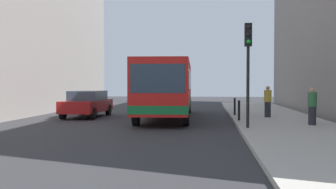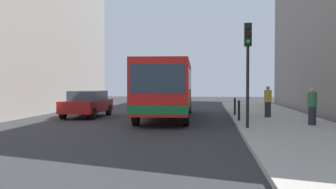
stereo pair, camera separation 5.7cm
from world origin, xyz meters
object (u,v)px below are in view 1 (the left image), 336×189
object	(u,v)px
bollard_near	(239,110)
pedestrian_near_signal	(312,106)
car_beside_bus	(87,103)
bollard_mid	(235,106)
pedestrian_mid_sidewalk	(268,102)
bus	(167,87)
traffic_light	(248,55)

from	to	relation	value
bollard_near	pedestrian_near_signal	xyz separation A→B (m)	(2.90, -1.85, 0.31)
car_beside_bus	bollard_mid	world-z (taller)	car_beside_bus
bollard_mid	pedestrian_mid_sidewalk	size ratio (longest dim) A/B	0.59
pedestrian_near_signal	pedestrian_mid_sidewalk	world-z (taller)	pedestrian_mid_sidewalk
car_beside_bus	bollard_mid	size ratio (longest dim) A/B	4.67
bollard_near	bus	bearing A→B (deg)	144.38
car_beside_bus	bollard_mid	bearing A→B (deg)	-176.26
bollard_mid	pedestrian_mid_sidewalk	world-z (taller)	pedestrian_mid_sidewalk
traffic_light	bus	bearing A→B (deg)	122.90
car_beside_bus	bollard_near	size ratio (longest dim) A/B	4.67
bus	bollard_near	world-z (taller)	bus
bollard_near	pedestrian_mid_sidewalk	world-z (taller)	pedestrian_mid_sidewalk
traffic_light	pedestrian_near_signal	distance (m)	3.74
bus	pedestrian_mid_sidewalk	world-z (taller)	bus
bus	bollard_mid	world-z (taller)	bus
bus	traffic_light	size ratio (longest dim) A/B	2.71
pedestrian_mid_sidewalk	pedestrian_near_signal	bearing A→B (deg)	138.33
car_beside_bus	pedestrian_mid_sidewalk	size ratio (longest dim) A/B	2.74
bus	car_beside_bus	xyz separation A→B (m)	(-4.54, 0.16, -0.94)
bollard_mid	pedestrian_near_signal	world-z (taller)	pedestrian_near_signal
traffic_light	pedestrian_mid_sidewalk	xyz separation A→B (m)	(1.51, 5.20, -2.05)
bollard_near	bollard_mid	size ratio (longest dim) A/B	1.00
bollard_near	traffic_light	bearing A→B (deg)	-88.22
bus	traffic_light	world-z (taller)	traffic_light
bus	bollard_near	size ratio (longest dim) A/B	11.69
car_beside_bus	pedestrian_mid_sidewalk	world-z (taller)	pedestrian_mid_sidewalk
pedestrian_near_signal	pedestrian_mid_sidewalk	distance (m)	4.04
bollard_near	pedestrian_mid_sidewalk	size ratio (longest dim) A/B	0.59
bollard_mid	bollard_near	bearing A→B (deg)	-90.00
bollard_near	car_beside_bus	bearing A→B (deg)	161.16
pedestrian_mid_sidewalk	bollard_near	bearing A→B (deg)	80.53
pedestrian_near_signal	pedestrian_mid_sidewalk	size ratio (longest dim) A/B	0.98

